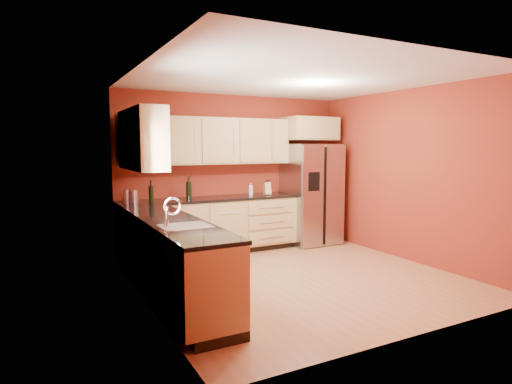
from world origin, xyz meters
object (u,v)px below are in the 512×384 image
Objects in this scene: refrigerator at (311,194)px; wine_bottle_a at (189,187)px; soap_dispenser at (251,189)px; canister_left at (127,196)px; knife_block at (267,189)px.

wine_bottle_a is (-2.24, 0.12, 0.21)m from refrigerator.
canister_left is at bearing -179.49° from soap_dispenser.
wine_bottle_a reaches higher than knife_block.
refrigerator reaches higher than soap_dispenser.
refrigerator is 3.20m from canister_left.
wine_bottle_a is 1.80× the size of soap_dispenser.
wine_bottle_a is at bearing 179.10° from soap_dispenser.
wine_bottle_a is at bearing 2.11° from canister_left.
knife_block is 1.03× the size of soap_dispenser.
refrigerator is 8.73× the size of soap_dispenser.
refrigerator is 9.46× the size of canister_left.
knife_block is at bearing -1.61° from canister_left.
refrigerator reaches higher than canister_left.
canister_left is at bearing -177.89° from wine_bottle_a.
wine_bottle_a reaches higher than soap_dispenser.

